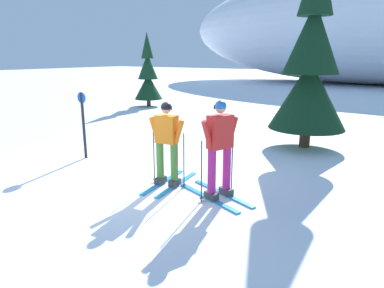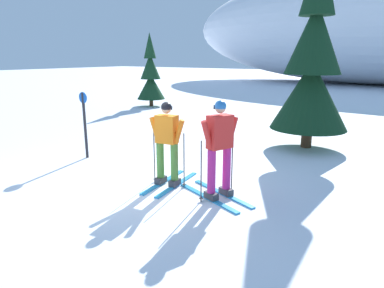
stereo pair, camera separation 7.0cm
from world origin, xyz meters
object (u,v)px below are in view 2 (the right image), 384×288
object	(u,v)px
skier_orange_jacket	(167,143)
pine_tree_far_left	(151,76)
skier_red_jacket	(219,148)
trail_marker_post	(85,121)
pine_tree_center_left	(312,66)

from	to	relation	value
skier_orange_jacket	pine_tree_far_left	size ratio (longest dim) A/B	0.46
skier_red_jacket	trail_marker_post	xyz separation A→B (m)	(-4.14, 0.40, -0.02)
skier_red_jacket	pine_tree_center_left	xyz separation A→B (m)	(0.23, 4.65, 1.33)
skier_red_jacket	trail_marker_post	size ratio (longest dim) A/B	1.07
skier_red_jacket	pine_tree_far_left	bearing A→B (deg)	136.21
skier_red_jacket	pine_tree_center_left	distance (m)	4.84
skier_orange_jacket	trail_marker_post	world-z (taller)	skier_orange_jacket
pine_tree_far_left	pine_tree_center_left	bearing A→B (deg)	-23.33
skier_orange_jacket	skier_red_jacket	size ratio (longest dim) A/B	0.94
skier_orange_jacket	pine_tree_far_left	distance (m)	11.68
skier_orange_jacket	pine_tree_center_left	bearing A→B (deg)	73.15
skier_orange_jacket	pine_tree_far_left	xyz separation A→B (m)	(-7.83, 8.64, 0.66)
trail_marker_post	skier_orange_jacket	bearing A→B (deg)	-7.92
skier_red_jacket	pine_tree_center_left	size ratio (longest dim) A/B	0.33
pine_tree_far_left	pine_tree_center_left	distance (m)	10.09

